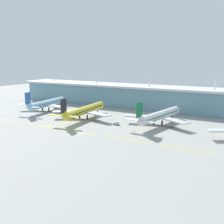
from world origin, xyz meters
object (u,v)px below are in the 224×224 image
(baggage_cart, at_px, (117,123))
(safety_cone_left_wingtip, at_px, (133,130))
(airliner_nearest, at_px, (46,103))
(airliner_far_middle, at_px, (159,116))
(safety_cone_nose_front, at_px, (135,131))
(safety_cone_right_wingtip, at_px, (180,133))
(airliner_near_middle, at_px, (84,110))

(baggage_cart, relative_size, safety_cone_left_wingtip, 5.36)
(airliner_nearest, xyz_separation_m, baggage_cart, (80.32, -16.43, -5.18))
(airliner_far_middle, distance_m, safety_cone_nose_front, 27.23)
(safety_cone_nose_front, height_order, safety_cone_right_wingtip, same)
(airliner_near_middle, height_order, safety_cone_left_wingtip, airliner_near_middle)
(airliner_near_middle, relative_size, airliner_far_middle, 1.07)
(safety_cone_left_wingtip, bearing_deg, airliner_near_middle, 162.89)
(airliner_nearest, distance_m, airliner_far_middle, 104.87)
(safety_cone_right_wingtip, bearing_deg, airliner_far_middle, 141.45)
(airliner_nearest, xyz_separation_m, airliner_far_middle, (104.87, -0.78, 0.00))
(baggage_cart, relative_size, safety_cone_nose_front, 5.36)
(airliner_nearest, bearing_deg, airliner_far_middle, -0.43)
(airliner_near_middle, distance_m, safety_cone_nose_front, 53.80)
(safety_cone_nose_front, bearing_deg, baggage_cart, 151.83)
(safety_cone_right_wingtip, bearing_deg, airliner_nearest, 172.24)
(baggage_cart, distance_m, safety_cone_right_wingtip, 45.01)
(airliner_near_middle, relative_size, safety_cone_right_wingtip, 95.47)
(airliner_nearest, relative_size, airliner_near_middle, 0.89)
(airliner_near_middle, bearing_deg, airliner_far_middle, 10.10)
(airliner_nearest, bearing_deg, safety_cone_left_wingtip, -14.83)
(baggage_cart, bearing_deg, safety_cone_nose_front, -28.17)
(safety_cone_left_wingtip, bearing_deg, airliner_far_middle, 74.36)
(airliner_nearest, height_order, safety_cone_nose_front, airliner_nearest)
(airliner_far_middle, relative_size, baggage_cart, 16.62)
(airliner_nearest, relative_size, safety_cone_left_wingtip, 85.31)
(baggage_cart, bearing_deg, safety_cone_right_wingtip, -0.81)
(airliner_far_middle, distance_m, baggage_cart, 29.57)
(airliner_nearest, distance_m, baggage_cart, 82.14)
(airliner_nearest, distance_m, airliner_near_middle, 49.89)
(baggage_cart, xyz_separation_m, safety_cone_right_wingtip, (44.99, -0.64, -0.91))
(airliner_nearest, height_order, safety_cone_left_wingtip, airliner_nearest)
(airliner_far_middle, height_order, safety_cone_left_wingtip, airliner_far_middle)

